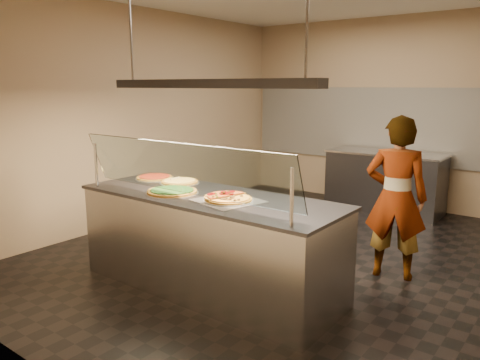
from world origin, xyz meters
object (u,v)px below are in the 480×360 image
Objects in this scene: pizza_spinach at (172,191)px; sneeze_guard at (182,169)px; pizza_tomato at (155,177)px; worker at (396,198)px; serving_counter at (209,242)px; heat_lamp_housing at (207,84)px; half_pizza_pepperoni at (219,196)px; half_pizza_sausage at (237,200)px; pizza_cheese at (180,181)px; pizza_spatula at (175,180)px; perforated_tray at (228,200)px; prep_table at (385,181)px.

sneeze_guard is at bearing -30.98° from pizza_spinach.
worker is (2.28, 1.13, -0.12)m from pizza_tomato.
serving_counter is 1.48m from heat_lamp_housing.
serving_counter is at bearing -13.55° from pizza_tomato.
pizza_spinach is at bearing -171.34° from half_pizza_pepperoni.
pizza_cheese is (-1.00, 0.31, -0.01)m from half_pizza_sausage.
pizza_tomato is 1.78× the size of pizza_spatula.
perforated_tray is 1.34× the size of half_pizza_pepperoni.
sneeze_guard is 1.37× the size of prep_table.
pizza_spatula reaches higher than pizza_spinach.
sneeze_guard is 0.47m from pizza_spinach.
half_pizza_pepperoni is at bearing -18.95° from pizza_spatula.
pizza_spinach is 0.49m from pizza_spatula.
worker reaches higher than sneeze_guard.
pizza_spatula is (-0.33, 0.37, 0.01)m from pizza_spinach.
perforated_tray is at bearing -13.46° from pizza_tomato.
sneeze_guard reaches higher than pizza_tomato.
pizza_spatula reaches higher than perforated_tray.
worker reaches higher than half_pizza_sausage.
pizza_cheese is 0.24× the size of prep_table.
heat_lamp_housing is at bearing -21.54° from pizza_cheese.
prep_table is at bearing 76.02° from pizza_cheese.
pizza_spatula is at bearing -163.84° from pizza_cheese.
pizza_tomato is 0.24× the size of prep_table.
pizza_spinach is at bearing -30.23° from pizza_tomato.
half_pizza_sausage is 0.28× the size of worker.
pizza_spinach is at bearing 28.31° from worker.
pizza_spinach is at bearing -54.30° from pizza_cheese.
serving_counter is 1.14× the size of heat_lamp_housing.
worker is (1.00, 1.43, -0.11)m from perforated_tray.
prep_table is (1.28, 3.59, -0.48)m from pizza_tomato.
serving_counter is 4.26× the size of perforated_tray.
serving_counter is at bearing 180.00° from heat_lamp_housing.
worker is (1.01, -2.46, 0.36)m from prep_table.
pizza_spinach is (-0.33, -0.15, 0.48)m from serving_counter.
heat_lamp_housing reaches higher than pizza_tomato.
perforated_tray is 1.06m from heat_lamp_housing.
pizza_spinach is (-0.72, -0.08, -0.01)m from half_pizza_sausage.
heat_lamp_housing is (-0.39, 0.07, 0.99)m from half_pizza_sausage.
pizza_spinach is at bearing -172.87° from perforated_tray.
half_pizza_sausage is at bearing -0.96° from perforated_tray.
pizza_cheese is at bearing 16.03° from worker.
heat_lamp_housing is at bearing 160.50° from half_pizza_pepperoni.
serving_counter and prep_table have the same top height.
serving_counter is at bearing 31.87° from worker.
pizza_spinach is (-0.62, -0.08, 0.01)m from perforated_tray.
sneeze_guard is 3.87× the size of perforated_tray.
half_pizza_sausage is at bearing -10.13° from heat_lamp_housing.
pizza_tomato is at bearing 149.52° from sneeze_guard.
pizza_tomato is at bearing 167.41° from half_pizza_sausage.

